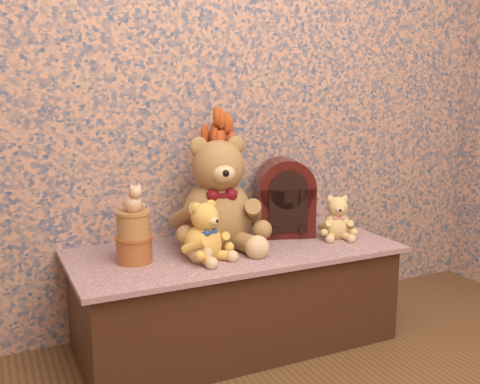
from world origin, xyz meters
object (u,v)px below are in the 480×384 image
(teddy_medium, at_px, (203,228))
(cathedral_radio, at_px, (284,197))
(teddy_small, at_px, (337,215))
(cat_figurine, at_px, (132,197))
(ceramic_vase, at_px, (221,214))
(biscuit_tin_lower, at_px, (134,250))
(teddy_large, at_px, (217,188))

(teddy_medium, xyz_separation_m, cathedral_radio, (0.46, 0.18, 0.05))
(teddy_small, bearing_deg, cat_figurine, -159.98)
(ceramic_vase, xyz_separation_m, biscuit_tin_lower, (-0.41, -0.14, -0.06))
(teddy_small, relative_size, ceramic_vase, 0.91)
(teddy_small, distance_m, ceramic_vase, 0.50)
(teddy_medium, xyz_separation_m, cat_figurine, (-0.24, 0.08, 0.13))
(teddy_medium, xyz_separation_m, teddy_small, (0.63, 0.04, -0.02))
(teddy_large, xyz_separation_m, cat_figurine, (-0.37, -0.07, 0.01))
(teddy_large, bearing_deg, cat_figurine, -159.23)
(teddy_medium, bearing_deg, biscuit_tin_lower, 139.24)
(teddy_medium, relative_size, ceramic_vase, 1.09)
(ceramic_vase, bearing_deg, cat_figurine, -160.83)
(biscuit_tin_lower, bearing_deg, teddy_large, 10.74)
(teddy_large, relative_size, cathedral_radio, 1.43)
(teddy_small, relative_size, cathedral_radio, 0.59)
(teddy_large, bearing_deg, teddy_medium, -119.30)
(teddy_small, height_order, cathedral_radio, cathedral_radio)
(cathedral_radio, height_order, biscuit_tin_lower, cathedral_radio)
(cat_figurine, bearing_deg, teddy_large, 0.52)
(teddy_medium, bearing_deg, teddy_small, -18.95)
(teddy_medium, relative_size, cathedral_radio, 0.71)
(ceramic_vase, bearing_deg, teddy_small, -21.77)
(cathedral_radio, bearing_deg, ceramic_vase, -169.32)
(cathedral_radio, distance_m, cat_figurine, 0.71)
(teddy_small, relative_size, cat_figurine, 1.77)
(cathedral_radio, distance_m, ceramic_vase, 0.29)
(teddy_medium, relative_size, teddy_small, 1.20)
(teddy_medium, bearing_deg, cathedral_radio, -0.48)
(teddy_medium, xyz_separation_m, ceramic_vase, (0.17, 0.22, -0.01))
(teddy_small, bearing_deg, ceramic_vase, -179.03)
(cat_figurine, bearing_deg, ceramic_vase, 8.96)
(cathedral_radio, xyz_separation_m, biscuit_tin_lower, (-0.70, -0.10, -0.12))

